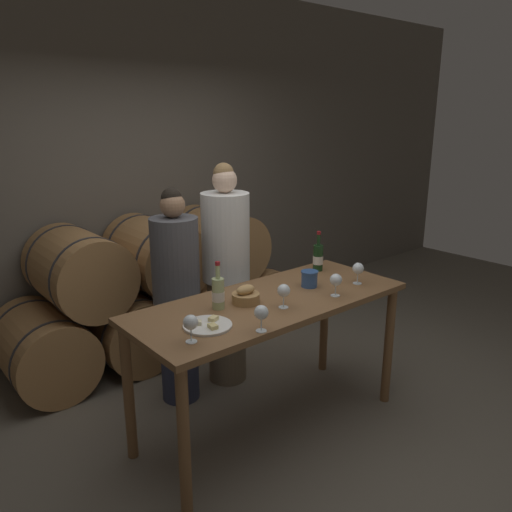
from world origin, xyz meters
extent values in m
plane|color=#665E51|center=(0.00, 0.00, 0.00)|extent=(10.00, 10.00, 0.00)
cube|color=#60594F|center=(0.00, 2.03, 1.60)|extent=(10.00, 0.12, 3.20)
cylinder|color=#9E7042|center=(-0.99, 1.50, 0.31)|extent=(0.62, 0.83, 0.62)
cylinder|color=#2D2D33|center=(-0.99, 1.23, 0.31)|extent=(0.63, 0.02, 0.63)
cylinder|color=#2D2D33|center=(-0.99, 1.76, 0.31)|extent=(0.63, 0.02, 0.63)
cylinder|color=#9E7042|center=(-0.33, 1.50, 0.31)|extent=(0.62, 0.83, 0.62)
cylinder|color=#2D2D33|center=(-0.33, 1.23, 0.31)|extent=(0.63, 0.02, 0.63)
cylinder|color=#2D2D33|center=(-0.33, 1.76, 0.31)|extent=(0.63, 0.02, 0.63)
cylinder|color=#9E7042|center=(0.33, 1.50, 0.31)|extent=(0.62, 0.83, 0.62)
cylinder|color=#2D2D33|center=(0.33, 1.23, 0.31)|extent=(0.63, 0.02, 0.63)
cylinder|color=#2D2D33|center=(0.33, 1.76, 0.31)|extent=(0.63, 0.02, 0.63)
cylinder|color=#9E7042|center=(0.99, 1.50, 0.31)|extent=(0.62, 0.83, 0.62)
cylinder|color=#2D2D33|center=(0.99, 1.23, 0.31)|extent=(0.63, 0.02, 0.63)
cylinder|color=#2D2D33|center=(0.99, 1.76, 0.31)|extent=(0.63, 0.02, 0.63)
cylinder|color=#9E7042|center=(-0.66, 1.50, 0.87)|extent=(0.62, 0.83, 0.62)
cylinder|color=#2D2D33|center=(-0.66, 1.23, 0.87)|extent=(0.63, 0.02, 0.63)
cylinder|color=#2D2D33|center=(-0.66, 1.76, 0.87)|extent=(0.63, 0.02, 0.63)
cylinder|color=#9E7042|center=(0.00, 1.50, 0.87)|extent=(0.62, 0.83, 0.62)
cylinder|color=#2D2D33|center=(0.00, 1.23, 0.87)|extent=(0.63, 0.02, 0.63)
cylinder|color=#2D2D33|center=(0.00, 1.76, 0.87)|extent=(0.63, 0.02, 0.63)
cylinder|color=#9E7042|center=(0.66, 1.50, 0.87)|extent=(0.62, 0.83, 0.62)
cylinder|color=#2D2D33|center=(0.66, 1.23, 0.87)|extent=(0.63, 0.02, 0.63)
cylinder|color=#2D2D33|center=(0.66, 1.76, 0.87)|extent=(0.63, 0.02, 0.63)
cylinder|color=brown|center=(-0.86, -0.31, 0.44)|extent=(0.06, 0.06, 0.88)
cylinder|color=brown|center=(0.86, -0.31, 0.44)|extent=(0.06, 0.06, 0.88)
cylinder|color=brown|center=(-0.86, 0.31, 0.44)|extent=(0.06, 0.06, 0.88)
cylinder|color=brown|center=(0.86, 0.31, 0.44)|extent=(0.06, 0.06, 0.88)
cube|color=brown|center=(0.00, 0.00, 0.90)|extent=(1.84, 0.74, 0.04)
cylinder|color=#2D334C|center=(-0.27, 0.70, 0.38)|extent=(0.27, 0.27, 0.76)
cylinder|color=#4C4C51|center=(-0.27, 0.70, 1.07)|extent=(0.33, 0.33, 0.60)
sphere|color=#997051|center=(-0.27, 0.70, 1.45)|extent=(0.17, 0.17, 0.17)
sphere|color=black|center=(-0.27, 0.71, 1.50)|extent=(0.14, 0.14, 0.14)
cylinder|color=#756651|center=(0.17, 0.70, 0.42)|extent=(0.29, 0.29, 0.83)
cylinder|color=silver|center=(0.17, 0.70, 1.16)|extent=(0.36, 0.36, 0.66)
sphere|color=beige|center=(0.17, 0.70, 1.58)|extent=(0.18, 0.18, 0.18)
sphere|color=olive|center=(0.17, 0.71, 1.63)|extent=(0.15, 0.15, 0.15)
cylinder|color=#193819|center=(0.66, 0.22, 1.02)|extent=(0.07, 0.07, 0.19)
cylinder|color=#193819|center=(0.66, 0.22, 1.15)|extent=(0.03, 0.03, 0.08)
cylinder|color=maroon|center=(0.66, 0.22, 1.21)|extent=(0.03, 0.03, 0.02)
cylinder|color=white|center=(0.66, 0.22, 1.00)|extent=(0.08, 0.08, 0.06)
cylinder|color=#ADBC7F|center=(-0.35, 0.09, 1.01)|extent=(0.07, 0.07, 0.19)
cylinder|color=#ADBC7F|center=(-0.35, 0.09, 1.15)|extent=(0.03, 0.03, 0.08)
cylinder|color=maroon|center=(-0.35, 0.09, 1.20)|extent=(0.03, 0.03, 0.02)
cylinder|color=white|center=(-0.35, 0.09, 1.00)|extent=(0.08, 0.08, 0.06)
cylinder|color=#335693|center=(0.35, 0.01, 0.97)|extent=(0.11, 0.11, 0.11)
cylinder|color=#335693|center=(0.35, 0.01, 1.02)|extent=(0.12, 0.12, 0.01)
cylinder|color=#A87F4C|center=(-0.16, 0.05, 0.95)|extent=(0.17, 0.17, 0.06)
ellipsoid|color=tan|center=(-0.16, 0.05, 1.01)|extent=(0.13, 0.08, 0.06)
cylinder|color=white|center=(-0.55, -0.09, 0.93)|extent=(0.27, 0.27, 0.01)
cube|color=beige|center=(-0.49, -0.07, 0.94)|extent=(0.07, 0.06, 0.02)
cube|color=beige|center=(-0.60, -0.06, 0.94)|extent=(0.07, 0.07, 0.02)
cube|color=#E0CC7F|center=(-0.56, -0.15, 0.94)|extent=(0.05, 0.06, 0.02)
cylinder|color=white|center=(-0.72, -0.20, 0.92)|extent=(0.06, 0.06, 0.00)
cylinder|color=white|center=(-0.72, -0.20, 0.96)|extent=(0.01, 0.01, 0.07)
sphere|color=white|center=(-0.72, -0.20, 1.03)|extent=(0.08, 0.08, 0.08)
cylinder|color=white|center=(-0.36, -0.33, 0.92)|extent=(0.06, 0.06, 0.00)
cylinder|color=white|center=(-0.36, -0.33, 0.96)|extent=(0.01, 0.01, 0.07)
sphere|color=white|center=(-0.36, -0.33, 1.03)|extent=(0.08, 0.08, 0.08)
cylinder|color=white|center=(-0.04, -0.16, 0.92)|extent=(0.06, 0.06, 0.00)
cylinder|color=white|center=(-0.04, -0.16, 0.96)|extent=(0.01, 0.01, 0.07)
sphere|color=white|center=(-0.04, -0.16, 1.03)|extent=(0.08, 0.08, 0.08)
cylinder|color=white|center=(0.35, -0.22, 0.92)|extent=(0.06, 0.06, 0.00)
cylinder|color=white|center=(0.35, -0.22, 0.96)|extent=(0.01, 0.01, 0.07)
sphere|color=white|center=(0.35, -0.22, 1.03)|extent=(0.08, 0.08, 0.08)
cylinder|color=white|center=(0.65, -0.16, 0.92)|extent=(0.06, 0.06, 0.00)
cylinder|color=white|center=(0.65, -0.16, 0.96)|extent=(0.01, 0.01, 0.07)
sphere|color=white|center=(0.65, -0.16, 1.03)|extent=(0.08, 0.08, 0.08)
camera|label=1|loc=(-1.97, -2.20, 2.05)|focal=35.00mm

